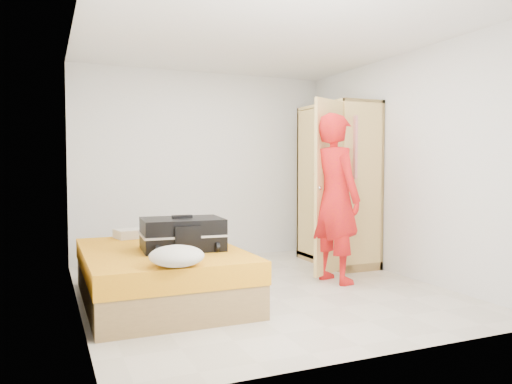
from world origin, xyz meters
name	(u,v)px	position (x,y,z in m)	size (l,w,h in m)	color
room	(261,165)	(0.00, 0.00, 1.30)	(4.00, 4.02, 2.60)	beige
bed	(161,274)	(-1.05, 0.01, 0.25)	(1.42, 2.02, 0.50)	olive
wardrobe	(337,189)	(1.45, 0.84, 1.00)	(1.11, 1.45, 2.10)	#E1B56D
person	(335,198)	(0.90, 0.00, 0.94)	(0.68, 0.45, 1.87)	red
suitcase	(182,234)	(-0.87, -0.13, 0.65)	(0.80, 0.62, 0.33)	black
round_cushion	(177,256)	(-1.12, -0.89, 0.58)	(0.44, 0.44, 0.17)	silver
pillow	(140,233)	(-1.09, 0.86, 0.55)	(0.54, 0.27, 0.10)	silver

